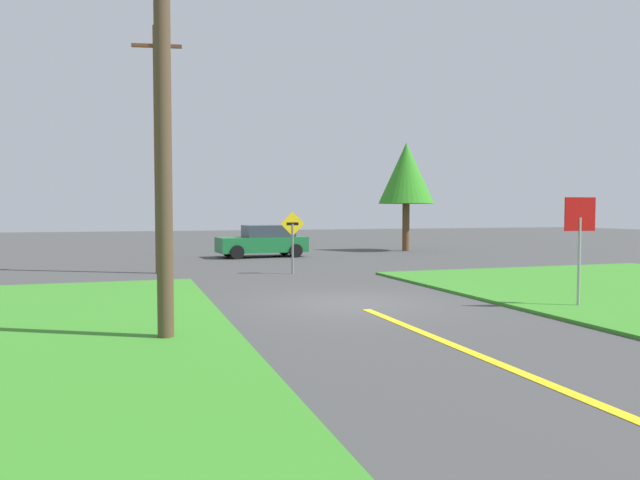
{
  "coord_description": "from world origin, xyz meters",
  "views": [
    {
      "loc": [
        -5.18,
        -13.26,
        2.26
      ],
      "look_at": [
        0.72,
        4.63,
        1.36
      ],
      "focal_mm": 32.28,
      "sensor_mm": 36.0,
      "label": 1
    }
  ],
  "objects_px": {
    "stop_sign": "(580,230)",
    "direction_sign": "(292,235)",
    "utility_pole_near": "(163,74)",
    "oak_tree_left": "(406,174)",
    "utility_pole_mid": "(158,147)",
    "car_approaching_junction": "(263,241)"
  },
  "relations": [
    {
      "from": "utility_pole_mid",
      "to": "stop_sign",
      "type": "bearing_deg",
      "value": -51.35
    },
    {
      "from": "utility_pole_near",
      "to": "stop_sign",
      "type": "bearing_deg",
      "value": 3.26
    },
    {
      "from": "utility_pole_mid",
      "to": "oak_tree_left",
      "type": "height_order",
      "value": "utility_pole_mid"
    },
    {
      "from": "car_approaching_junction",
      "to": "utility_pole_mid",
      "type": "relative_size",
      "value": 0.5
    },
    {
      "from": "utility_pole_mid",
      "to": "utility_pole_near",
      "type": "bearing_deg",
      "value": -92.18
    },
    {
      "from": "stop_sign",
      "to": "direction_sign",
      "type": "height_order",
      "value": "stop_sign"
    },
    {
      "from": "stop_sign",
      "to": "oak_tree_left",
      "type": "distance_m",
      "value": 20.61
    },
    {
      "from": "car_approaching_junction",
      "to": "utility_pole_near",
      "type": "distance_m",
      "value": 19.61
    },
    {
      "from": "utility_pole_near",
      "to": "utility_pole_mid",
      "type": "distance_m",
      "value": 11.79
    },
    {
      "from": "car_approaching_junction",
      "to": "utility_pole_mid",
      "type": "bearing_deg",
      "value": 46.05
    },
    {
      "from": "utility_pole_mid",
      "to": "direction_sign",
      "type": "xyz_separation_m",
      "value": [
        4.64,
        -1.79,
        -3.24
      ]
    },
    {
      "from": "utility_pole_mid",
      "to": "oak_tree_left",
      "type": "relative_size",
      "value": 1.43
    },
    {
      "from": "utility_pole_mid",
      "to": "direction_sign",
      "type": "distance_m",
      "value": 5.93
    },
    {
      "from": "direction_sign",
      "to": "utility_pole_near",
      "type": "bearing_deg",
      "value": -116.96
    },
    {
      "from": "stop_sign",
      "to": "utility_pole_mid",
      "type": "distance_m",
      "value": 14.67
    },
    {
      "from": "utility_pole_near",
      "to": "utility_pole_mid",
      "type": "xyz_separation_m",
      "value": [
        0.45,
        11.79,
        0.02
      ]
    },
    {
      "from": "car_approaching_junction",
      "to": "stop_sign",
      "type": "bearing_deg",
      "value": 97.09
    },
    {
      "from": "direction_sign",
      "to": "oak_tree_left",
      "type": "xyz_separation_m",
      "value": [
        9.79,
        10.25,
        3.11
      ]
    },
    {
      "from": "car_approaching_junction",
      "to": "utility_pole_near",
      "type": "relative_size",
      "value": 0.51
    },
    {
      "from": "car_approaching_junction",
      "to": "utility_pole_near",
      "type": "xyz_separation_m",
      "value": [
        -5.86,
        -18.32,
        3.84
      ]
    },
    {
      "from": "utility_pole_near",
      "to": "oak_tree_left",
      "type": "height_order",
      "value": "utility_pole_near"
    },
    {
      "from": "utility_pole_near",
      "to": "utility_pole_mid",
      "type": "relative_size",
      "value": 0.99
    }
  ]
}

